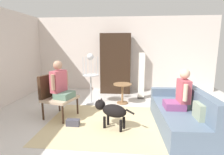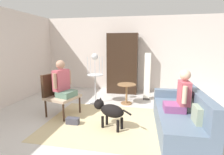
{
  "view_description": "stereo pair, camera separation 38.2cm",
  "coord_description": "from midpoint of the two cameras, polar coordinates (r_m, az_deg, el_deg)",
  "views": [
    {
      "loc": [
        0.31,
        -3.56,
        1.7
      ],
      "look_at": [
        -0.05,
        0.18,
        0.98
      ],
      "focal_mm": 28.19,
      "sensor_mm": 36.0,
      "label": 1
    },
    {
      "loc": [
        0.69,
        -3.5,
        1.7
      ],
      "look_at": [
        -0.05,
        0.18,
        0.98
      ],
      "focal_mm": 28.19,
      "sensor_mm": 36.0,
      "label": 2
    }
  ],
  "objects": [
    {
      "name": "ground_plane",
      "position": [
        3.95,
        -2.34,
        -14.72
      ],
      "size": [
        7.4,
        7.4,
        0.0
      ],
      "primitive_type": "plane",
      "color": "beige"
    },
    {
      "name": "person_on_armchair",
      "position": [
        4.24,
        -18.93,
        -1.74
      ],
      "size": [
        0.5,
        0.55,
        0.86
      ],
      "color": "#547462"
    },
    {
      "name": "handbag",
      "position": [
        3.94,
        -15.36,
        -14.01
      ],
      "size": [
        0.28,
        0.13,
        0.14
      ],
      "primitive_type": "cube",
      "color": "#3F3F4C",
      "rests_on": "ground"
    },
    {
      "name": "dog",
      "position": [
        3.62,
        -3.34,
        -10.61
      ],
      "size": [
        0.82,
        0.44,
        0.59
      ],
      "color": "black",
      "rests_on": "ground"
    },
    {
      "name": "area_rug",
      "position": [
        3.94,
        -0.04,
        -14.72
      ],
      "size": [
        3.18,
        2.12,
        0.01
      ],
      "primitive_type": "cube",
      "color": "#C6B284",
      "rests_on": "ground"
    },
    {
      "name": "bird_cage_stand",
      "position": [
        5.03,
        -9.07,
        0.51
      ],
      "size": [
        0.45,
        0.45,
        1.45
      ],
      "color": "silver",
      "rests_on": "ground"
    },
    {
      "name": "back_wall",
      "position": [
        6.55,
        1.17,
        7.55
      ],
      "size": [
        6.77,
        0.12,
        2.66
      ],
      "primitive_type": "cube",
      "color": "silver",
      "rests_on": "ground"
    },
    {
      "name": "couch",
      "position": [
        3.84,
        18.71,
        -11.16
      ],
      "size": [
        0.87,
        2.0,
        0.83
      ],
      "color": "slate",
      "rests_on": "ground"
    },
    {
      "name": "round_end_table",
      "position": [
        5.07,
        1.26,
        -4.3
      ],
      "size": [
        0.53,
        0.53,
        0.58
      ],
      "color": "olive",
      "rests_on": "ground"
    },
    {
      "name": "person_on_couch",
      "position": [
        3.67,
        18.58,
        -4.97
      ],
      "size": [
        0.46,
        0.52,
        0.8
      ],
      "color": "#874479"
    },
    {
      "name": "column_lamp",
      "position": [
        5.52,
        7.56,
        0.38
      ],
      "size": [
        0.2,
        0.2,
        1.44
      ],
      "color": "#4C4742",
      "rests_on": "ground"
    },
    {
      "name": "armchair",
      "position": [
        4.4,
        -20.37,
        -4.63
      ],
      "size": [
        0.8,
        0.83,
        1.01
      ],
      "color": "#382316",
      "rests_on": "ground"
    },
    {
      "name": "armoire_cabinet",
      "position": [
        6.19,
        -0.55,
        4.54
      ],
      "size": [
        1.03,
        0.56,
        2.06
      ],
      "primitive_type": "cube",
      "color": "black",
      "rests_on": "ground"
    }
  ]
}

